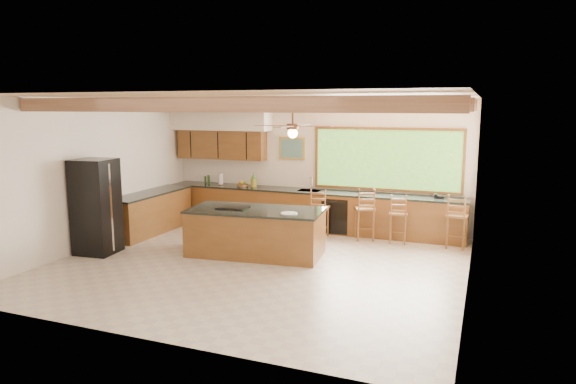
% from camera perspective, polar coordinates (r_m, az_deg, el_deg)
% --- Properties ---
extents(ground, '(7.20, 7.20, 0.00)m').
position_cam_1_polar(ground, '(9.41, -3.47, -8.06)').
color(ground, '#C0AD9F').
rests_on(ground, ground).
extents(room_shell, '(7.27, 6.54, 3.02)m').
position_cam_1_polar(room_shell, '(9.66, -2.89, 5.79)').
color(room_shell, silver).
rests_on(room_shell, ground).
extents(counter_run, '(7.12, 3.10, 1.27)m').
position_cam_1_polar(counter_run, '(11.85, -1.99, -2.05)').
color(counter_run, brown).
rests_on(counter_run, ground).
extents(island, '(2.68, 1.48, 0.91)m').
position_cam_1_polar(island, '(9.93, -3.60, -4.43)').
color(island, brown).
rests_on(island, ground).
extents(refrigerator, '(0.79, 0.77, 1.84)m').
position_cam_1_polar(refrigerator, '(10.59, -20.55, -1.52)').
color(refrigerator, black).
rests_on(refrigerator, ground).
extents(bar_stool_a, '(0.43, 0.43, 1.10)m').
position_cam_1_polar(bar_stool_a, '(11.13, 3.44, -1.84)').
color(bar_stool_a, brown).
rests_on(bar_stool_a, ground).
extents(bar_stool_b, '(0.42, 0.42, 1.05)m').
position_cam_1_polar(bar_stool_b, '(10.89, 12.13, -2.45)').
color(bar_stool_b, brown).
rests_on(bar_stool_b, ground).
extents(bar_stool_c, '(0.53, 0.53, 1.14)m').
position_cam_1_polar(bar_stool_c, '(11.01, 8.46, -1.94)').
color(bar_stool_c, brown).
rests_on(bar_stool_c, ground).
extents(bar_stool_d, '(0.45, 0.45, 1.12)m').
position_cam_1_polar(bar_stool_d, '(10.76, 18.31, -2.64)').
color(bar_stool_d, brown).
rests_on(bar_stool_d, ground).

